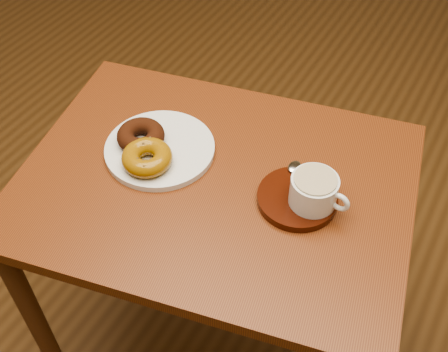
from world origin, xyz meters
The scene contains 7 objects.
cafe_table centered at (0.02, 0.09, 0.60)m, with size 0.86×0.71×0.72m.
donut_plate centered at (-0.12, 0.10, 0.72)m, with size 0.22×0.22×0.01m, color silver.
donut_cinnamon centered at (-0.16, 0.09, 0.75)m, with size 0.10×0.10×0.04m, color #37170B.
donut_caramel centered at (-0.11, 0.04, 0.75)m, with size 0.11×0.11×0.04m.
saucer centered at (0.18, 0.11, 0.72)m, with size 0.15×0.15×0.02m, color #321006.
coffee_cup centered at (0.21, 0.11, 0.76)m, with size 0.12×0.09×0.06m.
teaspoon centered at (0.15, 0.17, 0.74)m, with size 0.05×0.11×0.01m.
Camera 1 is at (0.40, -0.55, 1.53)m, focal length 45.00 mm.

